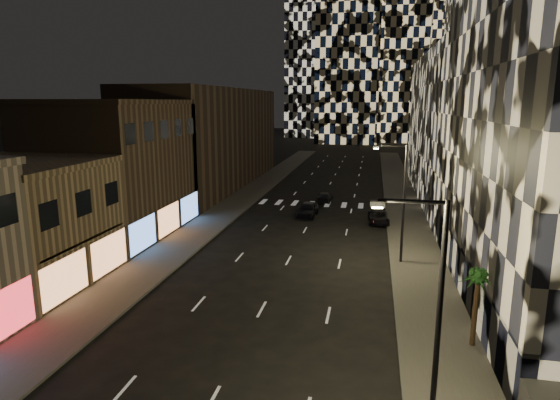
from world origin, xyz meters
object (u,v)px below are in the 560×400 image
at_px(streetlight_far, 401,195).
at_px(car_dark_rightlane, 379,217).
at_px(car_dark_midlane, 308,209).
at_px(palm_tree, 478,283).
at_px(car_dark_oncoming, 325,197).
at_px(streetlight_near, 432,309).

height_order(streetlight_far, car_dark_rightlane, streetlight_far).
height_order(car_dark_midlane, palm_tree, palm_tree).
distance_m(car_dark_rightlane, palm_tree, 24.89).
bearing_deg(streetlight_far, car_dark_oncoming, 110.20).
bearing_deg(car_dark_oncoming, streetlight_near, 101.67).
height_order(car_dark_midlane, car_dark_oncoming, car_dark_midlane).
xyz_separation_m(streetlight_near, streetlight_far, (0.00, 20.00, 0.00)).
relative_size(streetlight_near, car_dark_midlane, 1.97).
distance_m(streetlight_far, car_dark_midlane, 16.80).
relative_size(car_dark_oncoming, car_dark_rightlane, 0.95).
bearing_deg(streetlight_far, palm_tree, -75.59).
bearing_deg(palm_tree, car_dark_oncoming, 108.13).
bearing_deg(streetlight_far, car_dark_rightlane, 96.41).
bearing_deg(car_dark_oncoming, streetlight_far, 111.12).
bearing_deg(streetlight_near, car_dark_midlane, 104.80).
xyz_separation_m(streetlight_near, car_dark_midlane, (-8.85, 33.52, -4.58)).
xyz_separation_m(streetlight_near, palm_tree, (3.15, 7.76, -1.87)).
distance_m(streetlight_near, car_dark_midlane, 34.97).
height_order(car_dark_oncoming, car_dark_rightlane, car_dark_rightlane).
distance_m(car_dark_midlane, palm_tree, 28.55).
relative_size(streetlight_far, palm_tree, 2.23).
bearing_deg(car_dark_midlane, streetlight_near, -71.90).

